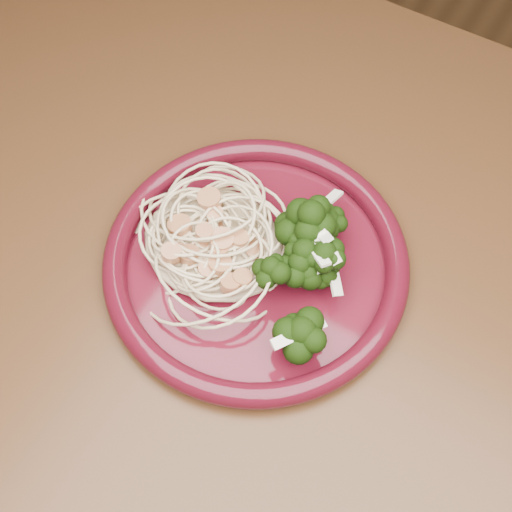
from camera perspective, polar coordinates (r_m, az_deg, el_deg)
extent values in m
plane|color=brown|center=(1.36, -3.33, -15.78)|extent=(3.50, 3.50, 0.00)
cube|color=#472814|center=(0.68, -6.40, 0.33)|extent=(1.20, 0.80, 0.04)
cylinder|color=#472814|center=(1.38, -15.92, 13.03)|extent=(0.06, 0.06, 0.71)
cylinder|color=#460B17|center=(0.64, 0.00, -0.78)|extent=(0.29, 0.29, 0.01)
torus|color=#460B17|center=(0.64, 0.00, -0.37)|extent=(0.30, 0.30, 0.02)
ellipsoid|color=beige|center=(0.64, -3.42, 1.40)|extent=(0.14, 0.13, 0.03)
ellipsoid|color=black|center=(0.61, 4.37, -1.22)|extent=(0.10, 0.15, 0.05)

